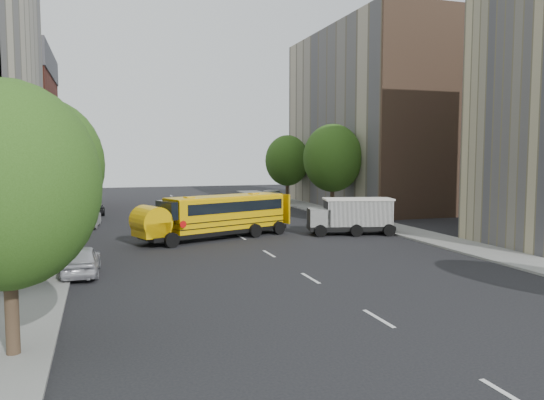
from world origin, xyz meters
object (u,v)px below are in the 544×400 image
street_tree_5 (287,161)px  street_tree_4 (332,158)px  street_tree_1 (44,165)px  parked_car_2 (91,207)px  street_tree_2 (68,162)px  safari_truck (351,215)px  parked_car_5 (273,197)px  street_tree_0 (6,185)px  school_bus (215,214)px  parked_car_1 (89,218)px  parked_car_0 (81,260)px

street_tree_5 → street_tree_4: bearing=-90.0°
street_tree_1 → parked_car_2: size_ratio=1.70×
street_tree_1 → parked_car_2: street_tree_1 is taller
street_tree_2 → street_tree_5: street_tree_2 is taller
safari_truck → parked_car_5: 23.82m
street_tree_1 → street_tree_5: (22.00, 30.00, -0.25)m
street_tree_1 → parked_car_5: size_ratio=1.88×
street_tree_4 → street_tree_5: size_ratio=1.08×
street_tree_4 → safari_truck: (-3.55, -11.00, -3.78)m
street_tree_0 → school_bus: street_tree_0 is taller
street_tree_0 → street_tree_4: street_tree_4 is taller
safari_truck → parked_car_1: safari_truck is taller
street_tree_2 → parked_car_0: street_tree_2 is taller
street_tree_2 → street_tree_5: size_ratio=1.03×
street_tree_5 → parked_car_2: 21.60m
street_tree_5 → parked_car_5: bearing=153.0°
street_tree_5 → parked_car_1: street_tree_5 is taller
safari_truck → street_tree_2: bearing=163.1°
parked_car_0 → parked_car_2: parked_car_0 is taller
parked_car_1 → parked_car_2: parked_car_1 is taller
street_tree_4 → parked_car_2: (-20.60, 6.92, -4.43)m
safari_truck → parked_car_2: safari_truck is taller
street_tree_2 → parked_car_2: 8.21m
street_tree_1 → street_tree_4: size_ratio=0.98×
street_tree_4 → parked_car_2: size_ratio=1.75×
street_tree_0 → street_tree_1: size_ratio=0.94×
parked_car_1 → parked_car_5: size_ratio=0.98×
school_bus → parked_car_5: size_ratio=2.40×
parked_car_2 → parked_car_5: parked_car_5 is taller
parked_car_5 → street_tree_0: bearing=-117.9°
street_tree_2 → street_tree_0: bearing=-90.0°
school_bus → safari_truck: school_bus is taller
street_tree_4 → street_tree_2: bearing=180.0°
street_tree_1 → safari_truck: street_tree_1 is taller
street_tree_4 → parked_car_1: street_tree_4 is taller
street_tree_5 → street_tree_0: bearing=-118.8°
street_tree_4 → school_bus: 16.50m
school_bus → parked_car_5: bearing=42.5°
school_bus → parked_car_0: bearing=-154.5°
street_tree_2 → street_tree_4: size_ratio=0.95×
parked_car_0 → parked_car_1: 16.51m
street_tree_0 → street_tree_1: (0.00, 10.00, 0.31)m
school_bus → safari_truck: size_ratio=1.67×
street_tree_1 → school_bus: (9.30, 8.08, -3.38)m
parked_car_0 → parked_car_2: 25.16m
street_tree_1 → parked_car_2: 25.33m
school_bus → safari_truck: bearing=-27.7°
safari_truck → parked_car_5: bearing=98.7°
street_tree_1 → parked_car_1: (1.40, 16.28, -4.27)m
street_tree_1 → parked_car_2: bearing=86.8°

